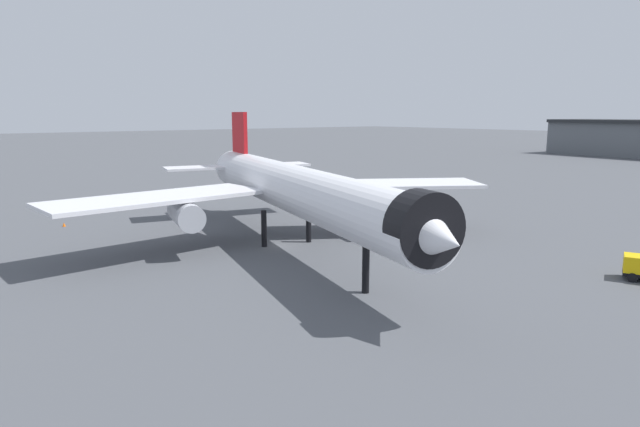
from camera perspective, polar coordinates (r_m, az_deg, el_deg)
The scene contains 3 objects.
ground at distance 67.11m, azimuth -4.39°, elevation -3.37°, with size 900.00×900.00×0.00m, color #4C4F54.
airliner_near_gate at distance 64.32m, azimuth -2.85°, elevation 2.51°, with size 60.93×54.65×16.19m.
traffic_cone_near_nose at distance 86.24m, azimuth -25.21°, elevation -1.05°, with size 0.46×0.46×0.58m, color #F2600C.
Camera 1 is at (54.15, -36.28, 15.97)m, focal length 30.58 mm.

